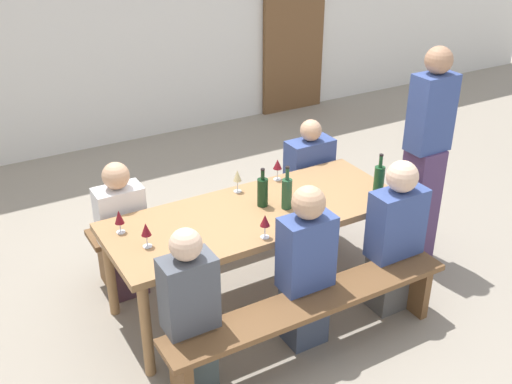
# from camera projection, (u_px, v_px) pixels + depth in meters

# --- Properties ---
(ground_plane) EXTENTS (24.00, 24.00, 0.00)m
(ground_plane) POSITION_uv_depth(u_px,v_px,m) (256.00, 297.00, 4.67)
(ground_plane) COLOR gray
(back_wall) EXTENTS (14.00, 0.20, 3.20)m
(back_wall) POSITION_uv_depth(u_px,v_px,m) (93.00, 5.00, 6.66)
(back_wall) COLOR silver
(back_wall) RESTS_ON ground
(wooden_door) EXTENTS (0.90, 0.06, 2.10)m
(wooden_door) POSITION_uv_depth(u_px,v_px,m) (294.00, 32.00, 7.93)
(wooden_door) COLOR brown
(wooden_door) RESTS_ON ground
(tasting_table) EXTENTS (2.14, 0.83, 0.75)m
(tasting_table) POSITION_uv_depth(u_px,v_px,m) (256.00, 220.00, 4.36)
(tasting_table) COLOR #9E7247
(tasting_table) RESTS_ON ground
(bench_near) EXTENTS (2.04, 0.30, 0.45)m
(bench_near) POSITION_uv_depth(u_px,v_px,m) (311.00, 311.00, 3.95)
(bench_near) COLOR brown
(bench_near) RESTS_ON ground
(bench_far) EXTENTS (2.04, 0.30, 0.45)m
(bench_far) POSITION_uv_depth(u_px,v_px,m) (213.00, 216.00, 5.05)
(bench_far) COLOR brown
(bench_far) RESTS_ON ground
(wine_bottle_0) EXTENTS (0.08, 0.08, 0.29)m
(wine_bottle_0) POSITION_uv_depth(u_px,v_px,m) (263.00, 192.00, 4.34)
(wine_bottle_0) COLOR #143319
(wine_bottle_0) RESTS_ON tasting_table
(wine_bottle_1) EXTENTS (0.07, 0.07, 0.32)m
(wine_bottle_1) POSITION_uv_depth(u_px,v_px,m) (287.00, 193.00, 4.31)
(wine_bottle_1) COLOR #234C2D
(wine_bottle_1) RESTS_ON tasting_table
(wine_bottle_2) EXTENTS (0.08, 0.08, 0.34)m
(wine_bottle_2) POSITION_uv_depth(u_px,v_px,m) (379.00, 181.00, 4.47)
(wine_bottle_2) COLOR #194723
(wine_bottle_2) RESTS_ON tasting_table
(wine_glass_0) EXTENTS (0.07, 0.07, 0.17)m
(wine_glass_0) POSITION_uv_depth(u_px,v_px,m) (278.00, 165.00, 4.71)
(wine_glass_0) COLOR silver
(wine_glass_0) RESTS_ON tasting_table
(wine_glass_1) EXTENTS (0.07, 0.07, 0.17)m
(wine_glass_1) POSITION_uv_depth(u_px,v_px,m) (265.00, 221.00, 3.95)
(wine_glass_1) COLOR silver
(wine_glass_1) RESTS_ON tasting_table
(wine_glass_2) EXTENTS (0.06, 0.06, 0.17)m
(wine_glass_2) POSITION_uv_depth(u_px,v_px,m) (119.00, 218.00, 4.01)
(wine_glass_2) COLOR silver
(wine_glass_2) RESTS_ON tasting_table
(wine_glass_3) EXTENTS (0.07, 0.07, 0.17)m
(wine_glass_3) POSITION_uv_depth(u_px,v_px,m) (146.00, 230.00, 3.85)
(wine_glass_3) COLOR silver
(wine_glass_3) RESTS_ON tasting_table
(wine_glass_4) EXTENTS (0.06, 0.06, 0.18)m
(wine_glass_4) POSITION_uv_depth(u_px,v_px,m) (237.00, 177.00, 4.53)
(wine_glass_4) COLOR silver
(wine_glass_4) RESTS_ON tasting_table
(seated_guest_near_0) EXTENTS (0.32, 0.24, 1.12)m
(seated_guest_near_0) POSITION_uv_depth(u_px,v_px,m) (190.00, 314.00, 3.64)
(seated_guest_near_0) COLOR #455151
(seated_guest_near_0) RESTS_ON ground
(seated_guest_near_1) EXTENTS (0.35, 0.24, 1.18)m
(seated_guest_near_1) POSITION_uv_depth(u_px,v_px,m) (306.00, 270.00, 3.99)
(seated_guest_near_1) COLOR #384155
(seated_guest_near_1) RESTS_ON ground
(seated_guest_near_2) EXTENTS (0.40, 0.24, 1.17)m
(seated_guest_near_2) POSITION_uv_depth(u_px,v_px,m) (395.00, 240.00, 4.33)
(seated_guest_near_2) COLOR #545350
(seated_guest_near_2) RESTS_ON ground
(seated_guest_far_0) EXTENTS (0.34, 0.24, 1.08)m
(seated_guest_far_0) POSITION_uv_depth(u_px,v_px,m) (122.00, 233.00, 4.51)
(seated_guest_far_0) COLOR #513442
(seated_guest_far_0) RESTS_ON ground
(seated_guest_far_1) EXTENTS (0.40, 0.24, 1.09)m
(seated_guest_far_1) POSITION_uv_depth(u_px,v_px,m) (308.00, 184.00, 5.24)
(seated_guest_far_1) COLOR #3B2E5B
(seated_guest_far_1) RESTS_ON ground
(standing_host) EXTENTS (0.32, 0.24, 1.77)m
(standing_host) POSITION_uv_depth(u_px,v_px,m) (425.00, 160.00, 4.78)
(standing_host) COLOR #503760
(standing_host) RESTS_ON ground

